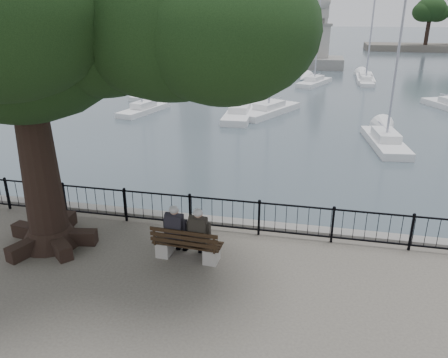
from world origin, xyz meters
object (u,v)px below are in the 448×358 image
(person_right, at_px, (200,235))
(lion_monument, at_px, (320,50))
(bench, at_px, (187,248))
(person_left, at_px, (177,232))
(tree, at_px, (51,8))

(person_right, bearing_deg, lion_monument, 87.36)
(bench, distance_m, lion_monument, 49.19)
(person_left, height_order, lion_monument, lion_monument)
(bench, bearing_deg, person_right, 14.02)
(person_left, relative_size, tree, 0.13)
(bench, height_order, person_left, person_left)
(person_right, distance_m, lion_monument, 49.09)
(person_left, relative_size, person_right, 1.00)
(lion_monument, bearing_deg, tree, -96.51)
(lion_monument, bearing_deg, person_right, -92.64)
(bench, height_order, person_right, person_right)
(person_right, height_order, tree, tree)
(bench, distance_m, person_left, 0.47)
(tree, distance_m, lion_monument, 49.53)
(person_left, distance_m, tree, 5.95)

